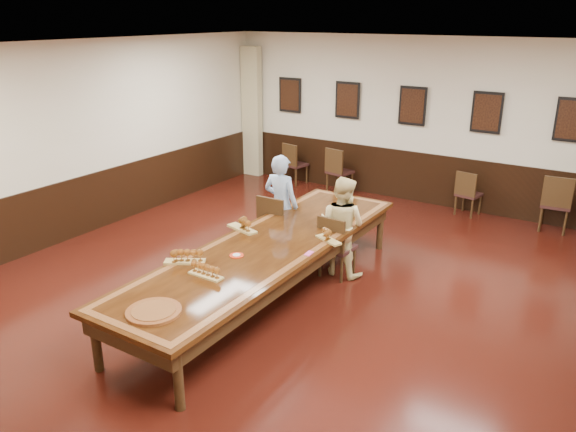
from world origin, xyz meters
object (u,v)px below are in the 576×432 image
Objects in this scene: chair_man at (278,225)px; spare_chair_c at (469,193)px; spare_chair_b at (340,170)px; person_man at (281,205)px; carved_platter at (154,312)px; person_woman at (342,226)px; spare_chair_d at (556,203)px; conference_table at (267,255)px; chair_woman at (338,245)px; spare_chair_a at (296,163)px.

chair_man reaches higher than spare_chair_c.
spare_chair_b is 3.39m from person_man.
chair_man reaches higher than carved_platter.
person_woman is (-0.84, -3.53, 0.30)m from spare_chair_c.
chair_man is 0.98× the size of spare_chair_d.
spare_chair_c is 1.31× the size of carved_platter.
spare_chair_d is at bearing 59.37° from conference_table.
spare_chair_d is (4.16, 0.07, 0.02)m from spare_chair_b.
conference_table is at bearing 84.54° from spare_chair_c.
chair_woman is at bearing 170.81° from chair_man.
spare_chair_c is (3.82, -0.02, -0.03)m from spare_chair_a.
spare_chair_c is at bearing -167.55° from spare_chair_b.
carved_platter is (0.04, -2.06, 0.16)m from conference_table.
person_woman is at bearing -90.00° from chair_woman.
spare_chair_b is 0.96× the size of spare_chair_d.
chair_woman is at bearing 128.18° from spare_chair_b.
spare_chair_b is 4.84m from conference_table.
chair_man is 3.48m from spare_chair_b.
person_man is 1.15m from person_woman.
chair_woman reaches higher than spare_chair_c.
person_man reaches higher than person_woman.
spare_chair_c is at bearing -100.49° from person_woman.
spare_chair_d reaches higher than chair_man.
chair_woman reaches higher than carved_platter.
chair_man is at bearing 112.54° from spare_chair_b.
chair_woman is at bearing 140.46° from spare_chair_a.
spare_chair_a reaches higher than spare_chair_c.
person_woman is 0.29× the size of conference_table.
chair_man is 0.68× the size of person_woman.
person_woman reaches higher than carved_platter.
person_man is (0.70, -3.30, 0.31)m from spare_chair_b.
spare_chair_b reaches higher than spare_chair_a.
conference_table is (0.67, -1.35, -0.18)m from person_man.
spare_chair_a is 0.94× the size of spare_chair_b.
spare_chair_c is 0.54× the size of person_man.
chair_man is 0.31m from person_man.
person_man is 0.32× the size of conference_table.
spare_chair_b is 1.48× the size of carved_platter.
person_woman reaches higher than chair_man.
chair_man is at bearing 90.00° from person_man.
spare_chair_b is 4.16m from spare_chair_d.
carved_platter is at bearing 121.83° from spare_chair_a.
conference_table is 2.06m from carved_platter.
conference_table is at bearing 54.13° from spare_chair_d.
spare_chair_a is 3.88m from person_man.
spare_chair_d is 4.23m from person_woman.
chair_woman reaches higher than conference_table.
carved_platter is at bearing 112.80° from spare_chair_b.
conference_table is (-1.30, -4.72, 0.18)m from spare_chair_c.
spare_chair_d reaches higher than spare_chair_c.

